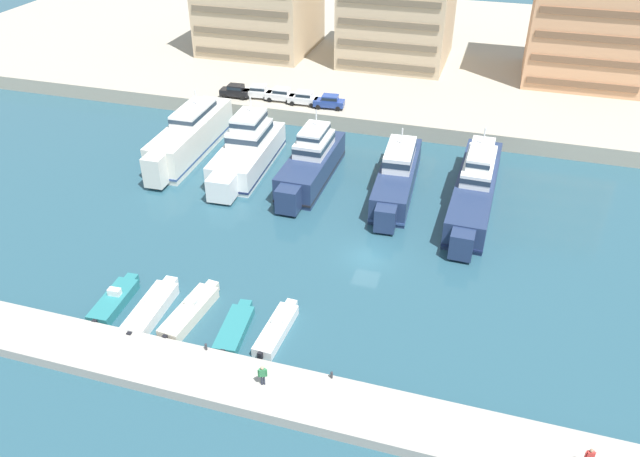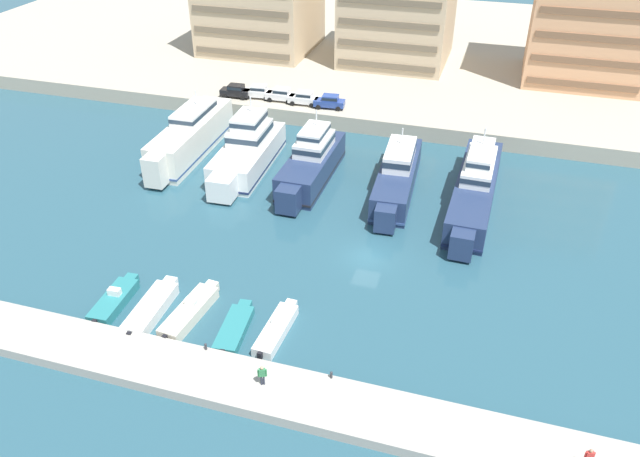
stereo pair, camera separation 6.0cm
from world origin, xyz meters
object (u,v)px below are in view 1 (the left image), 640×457
(car_white_center_left, at_px, (304,98))
(pedestrian_near_edge, at_px, (263,374))
(yacht_ivory_far_left, at_px, (190,136))
(motorboat_teal_center_left, at_px, (235,328))
(car_white_mid_left, at_px, (281,94))
(pedestrian_mid_deck, at_px, (590,456))
(motorboat_white_center, at_px, (277,329))
(car_black_far_left, at_px, (235,90))
(car_white_left, at_px, (258,91))
(yacht_white_left, at_px, (247,150))
(yacht_navy_mid_left, at_px, (311,163))
(yacht_navy_center, at_px, (475,186))
(car_blue_center, at_px, (329,101))
(motorboat_cream_mid_left, at_px, (190,311))
(motorboat_teal_far_left, at_px, (115,300))
(yacht_navy_center_left, at_px, (397,176))
(motorboat_white_left, at_px, (152,308))

(car_white_center_left, xyz_separation_m, pedestrian_near_edge, (12.63, -47.94, -1.14))
(yacht_ivory_far_left, xyz_separation_m, motorboat_teal_center_left, (17.99, -28.35, -1.92))
(car_white_mid_left, xyz_separation_m, pedestrian_mid_deck, (37.66, -48.75, -1.21))
(yacht_ivory_far_left, bearing_deg, motorboat_white_center, -52.29)
(motorboat_white_center, relative_size, car_black_far_left, 1.66)
(car_white_left, bearing_deg, yacht_white_left, -72.90)
(car_white_left, distance_m, pedestrian_mid_deck, 63.86)
(yacht_navy_mid_left, bearing_deg, yacht_navy_center, 0.03)
(yacht_navy_mid_left, relative_size, car_white_mid_left, 4.04)
(car_white_left, distance_m, car_blue_center, 10.54)
(motorboat_cream_mid_left, bearing_deg, car_white_mid_left, 99.76)
(car_blue_center, bearing_deg, motorboat_teal_far_left, -98.97)
(yacht_ivory_far_left, xyz_separation_m, car_black_far_left, (-0.09, 14.10, 0.74))
(motorboat_white_center, bearing_deg, yacht_navy_center_left, 79.67)
(pedestrian_near_edge, bearing_deg, car_black_far_left, 115.33)
(yacht_navy_center_left, height_order, car_white_center_left, yacht_navy_center_left)
(motorboat_teal_far_left, xyz_separation_m, pedestrian_mid_deck, (37.22, -5.98, 1.34))
(car_white_mid_left, bearing_deg, motorboat_white_center, -70.64)
(yacht_white_left, xyz_separation_m, motorboat_teal_far_left, (-1.15, -26.68, -1.71))
(motorboat_cream_mid_left, relative_size, car_white_center_left, 1.85)
(pedestrian_mid_deck, bearing_deg, yacht_white_left, 137.84)
(motorboat_cream_mid_left, relative_size, pedestrian_mid_deck, 4.72)
(car_white_left, bearing_deg, pedestrian_mid_deck, -49.97)
(motorboat_white_left, distance_m, pedestrian_mid_deck, 34.20)
(yacht_ivory_far_left, xyz_separation_m, car_white_left, (3.07, 14.75, 0.74))
(pedestrian_near_edge, bearing_deg, motorboat_cream_mid_left, 145.70)
(yacht_navy_center_left, height_order, car_black_far_left, yacht_navy_center_left)
(motorboat_teal_far_left, relative_size, car_white_left, 1.57)
(motorboat_cream_mid_left, bearing_deg, car_white_left, 104.13)
(car_black_far_left, distance_m, car_white_mid_left, 6.58)
(yacht_navy_center_left, distance_m, yacht_navy_center, 8.46)
(yacht_ivory_far_left, distance_m, motorboat_teal_far_left, 29.05)
(yacht_white_left, bearing_deg, car_white_mid_left, 95.64)
(motorboat_white_center, bearing_deg, car_blue_center, 100.45)
(motorboat_cream_mid_left, xyz_separation_m, pedestrian_near_edge, (8.77, -5.98, 1.35))
(yacht_navy_center_left, xyz_separation_m, motorboat_white_left, (-15.47, -26.36, -1.31))
(motorboat_teal_far_left, xyz_separation_m, car_white_mid_left, (-0.44, 42.77, 2.55))
(yacht_white_left, height_order, motorboat_white_center, yacht_white_left)
(car_white_left, bearing_deg, car_black_far_left, -168.49)
(yacht_navy_mid_left, bearing_deg, yacht_white_left, 175.30)
(yacht_navy_mid_left, height_order, car_white_left, yacht_navy_mid_left)
(car_blue_center, bearing_deg, pedestrian_near_edge, -79.41)
(car_white_center_left, bearing_deg, car_white_mid_left, 174.68)
(car_blue_center, bearing_deg, pedestrian_mid_deck, -57.67)
(yacht_navy_mid_left, height_order, motorboat_white_left, yacht_navy_mid_left)
(yacht_navy_center, xyz_separation_m, motorboat_white_left, (-23.93, -26.09, -1.52))
(motorboat_teal_far_left, xyz_separation_m, car_black_far_left, (-7.00, 42.26, 2.55))
(yacht_navy_center_left, height_order, yacht_navy_center, yacht_navy_center)
(yacht_navy_center_left, height_order, car_blue_center, yacht_navy_center_left)
(car_white_center_left, height_order, pedestrian_near_edge, car_white_center_left)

